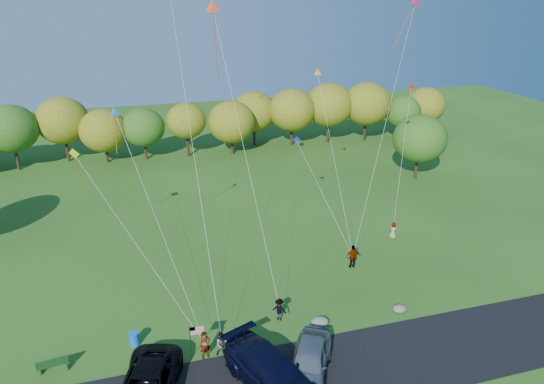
% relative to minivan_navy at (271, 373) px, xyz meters
% --- Properties ---
extents(ground, '(140.00, 140.00, 0.00)m').
position_rel_minivan_navy_xyz_m(ground, '(0.69, 4.11, -1.03)').
color(ground, '#2B5317').
rests_on(ground, ground).
extents(asphalt_lane, '(44.00, 6.00, 0.06)m').
position_rel_minivan_navy_xyz_m(asphalt_lane, '(0.69, 0.11, -1.00)').
color(asphalt_lane, black).
rests_on(asphalt_lane, ground).
extents(treeline, '(76.01, 27.89, 8.60)m').
position_rel_minivan_navy_xyz_m(treeline, '(0.38, 40.63, 3.83)').
color(treeline, '#3B2915').
rests_on(treeline, ground).
extents(minivan_navy, '(5.04, 7.22, 1.94)m').
position_rel_minivan_navy_xyz_m(minivan_navy, '(0.00, 0.00, 0.00)').
color(minivan_navy, black).
rests_on(minivan_navy, asphalt_lane).
extents(minivan_silver, '(4.40, 5.58, 1.78)m').
position_rel_minivan_navy_xyz_m(minivan_silver, '(2.33, 0.37, -0.08)').
color(minivan_silver, gray).
rests_on(minivan_silver, asphalt_lane).
extents(flyer_a, '(0.77, 0.62, 1.83)m').
position_rel_minivan_navy_xyz_m(flyer_a, '(-3.11, 3.31, -0.11)').
color(flyer_a, '#4C4C59').
rests_on(flyer_a, ground).
extents(flyer_b, '(0.78, 0.61, 1.56)m').
position_rel_minivan_navy_xyz_m(flyer_b, '(-2.10, 3.31, -0.25)').
color(flyer_b, '#4C4C59').
rests_on(flyer_b, ground).
extents(flyer_c, '(1.16, 1.07, 1.57)m').
position_rel_minivan_navy_xyz_m(flyer_c, '(2.13, 5.57, -0.25)').
color(flyer_c, '#4C4C59').
rests_on(flyer_c, ground).
extents(flyer_d, '(1.15, 0.51, 1.94)m').
position_rel_minivan_navy_xyz_m(flyer_d, '(9.51, 10.23, -0.06)').
color(flyer_d, '#4C4C59').
rests_on(flyer_d, ground).
extents(flyer_e, '(0.85, 0.88, 1.52)m').
position_rel_minivan_navy_xyz_m(flyer_e, '(14.93, 13.69, -0.27)').
color(flyer_e, '#4C4C59').
rests_on(flyer_e, ground).
extents(park_bench, '(1.71, 0.54, 0.95)m').
position_rel_minivan_navy_xyz_m(park_bench, '(-11.63, 4.53, -0.52)').
color(park_bench, '#143815').
rests_on(park_bench, ground).
extents(trash_barrel, '(0.60, 0.60, 0.89)m').
position_rel_minivan_navy_xyz_m(trash_barrel, '(-7.13, 5.61, -0.58)').
color(trash_barrel, blue).
rests_on(trash_barrel, ground).
extents(flag_assembly, '(0.85, 0.55, 2.30)m').
position_rel_minivan_navy_xyz_m(flag_assembly, '(-3.68, 3.41, 0.67)').
color(flag_assembly, black).
rests_on(flag_assembly, ground).
extents(boulder_near, '(1.16, 0.91, 0.58)m').
position_rel_minivan_navy_xyz_m(boulder_near, '(4.46, 4.21, -0.74)').
color(boulder_near, gray).
rests_on(boulder_near, ground).
extents(boulder_far, '(0.92, 0.77, 0.48)m').
position_rel_minivan_navy_xyz_m(boulder_far, '(10.20, 4.14, -0.79)').
color(boulder_far, gray).
rests_on(boulder_far, ground).
extents(kites_aloft, '(29.20, 9.43, 17.96)m').
position_rel_minivan_navy_xyz_m(kites_aloft, '(2.07, 17.46, 17.45)').
color(kites_aloft, red).
rests_on(kites_aloft, ground).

